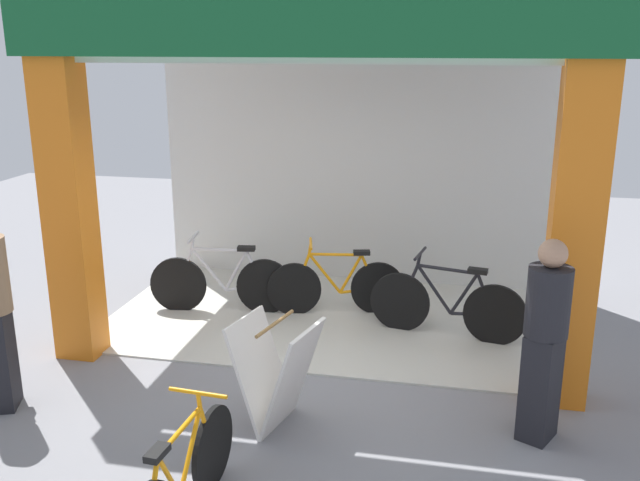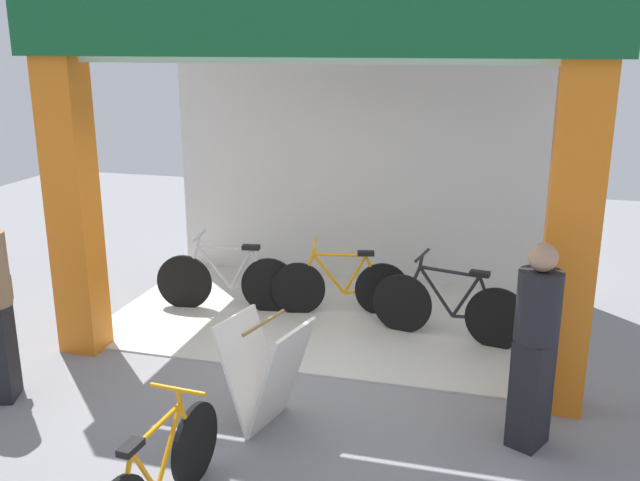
{
  "view_description": "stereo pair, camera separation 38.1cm",
  "coord_description": "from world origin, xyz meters",
  "views": [
    {
      "loc": [
        1.42,
        -5.97,
        3.11
      ],
      "look_at": [
        0.0,
        0.74,
        1.15
      ],
      "focal_mm": 39.06,
      "sensor_mm": 36.0,
      "label": 1
    },
    {
      "loc": [
        1.79,
        -5.88,
        3.11
      ],
      "look_at": [
        0.0,
        0.74,
        1.15
      ],
      "focal_mm": 39.06,
      "sensor_mm": 36.0,
      "label": 2
    }
  ],
  "objects": [
    {
      "name": "bicycle_parked_0",
      "position": [
        -0.28,
        -2.3,
        0.34
      ],
      "size": [
        0.43,
        1.55,
        0.85
      ],
      "color": "black",
      "rests_on": "ground"
    },
    {
      "name": "bicycle_inside_2",
      "position": [
        -1.32,
        1.38,
        0.38
      ],
      "size": [
        1.7,
        0.47,
        0.94
      ],
      "color": "black",
      "rests_on": "ground"
    },
    {
      "name": "shop_facade",
      "position": [
        0.0,
        1.5,
        1.99
      ],
      "size": [
        5.33,
        3.26,
        3.73
      ],
      "color": "beige",
      "rests_on": "ground"
    },
    {
      "name": "pedestrian_0",
      "position": [
        2.11,
        -0.68,
        0.87
      ],
      "size": [
        0.46,
        0.46,
        1.68
      ],
      "color": "black",
      "rests_on": "ground"
    },
    {
      "name": "bicycle_inside_0",
      "position": [
        0.01,
        1.61,
        0.36
      ],
      "size": [
        1.58,
        0.5,
        0.89
      ],
      "color": "black",
      "rests_on": "ground"
    },
    {
      "name": "sandwich_board_sign",
      "position": [
        -0.02,
        -0.94,
        0.47
      ],
      "size": [
        0.76,
        0.73,
        0.94
      ],
      "color": "silver",
      "rests_on": "ground"
    },
    {
      "name": "ground_plane",
      "position": [
        0.0,
        0.0,
        0.0
      ],
      "size": [
        18.26,
        18.26,
        0.0
      ],
      "primitive_type": "plane",
      "color": "gray",
      "rests_on": "ground"
    },
    {
      "name": "bicycle_inside_1",
      "position": [
        1.31,
        1.19,
        0.38
      ],
      "size": [
        1.69,
        0.47,
        0.94
      ],
      "color": "black",
      "rests_on": "ground"
    }
  ]
}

